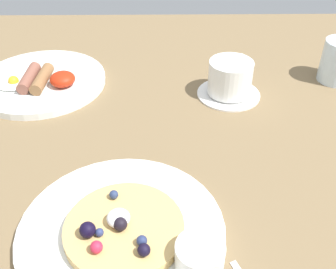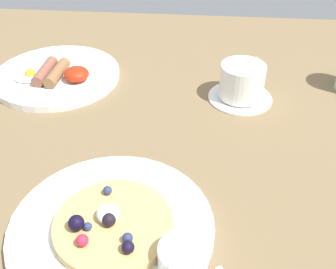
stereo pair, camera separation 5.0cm
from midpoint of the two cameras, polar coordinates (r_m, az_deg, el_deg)
name	(u,v)px [view 1 (the left image)]	position (r cm, az deg, el deg)	size (l,w,h in cm)	color
ground_plane	(166,154)	(65.99, -2.45, -2.90)	(157.88, 116.24, 3.00)	brown
pancake_plate	(124,231)	(52.71, -9.05, -13.48)	(26.19, 26.19, 1.37)	white
pancake_with_berries	(125,229)	(50.85, -8.95, -13.24)	(14.85, 14.85, 3.36)	tan
syrup_ramekin	(202,256)	(46.83, 1.74, -17.03)	(5.65, 5.65, 3.40)	white
breakfast_plate	(43,81)	(85.69, -19.00, 7.11)	(25.54, 25.54, 1.38)	white
fried_breakfast	(42,79)	(82.76, -19.14, 7.39)	(15.60, 9.46, 2.88)	brown
coffee_saucer	(230,93)	(78.43, 7.01, 5.79)	(12.13, 12.13, 0.72)	white
coffee_cup	(232,76)	(76.72, 7.26, 8.17)	(8.29, 10.80, 6.35)	white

